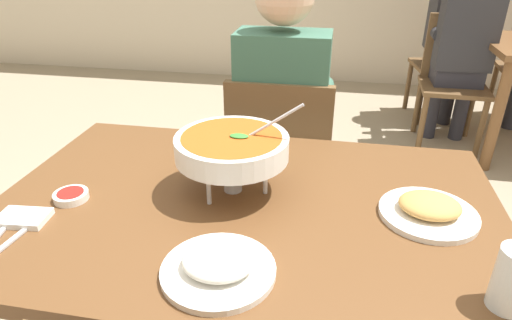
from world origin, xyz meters
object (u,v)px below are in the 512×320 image
(patron_bg_middle, at_px, (464,41))
(chair_bg_middle, at_px, (453,73))
(chair_diner_main, at_px, (280,164))
(diner_main, at_px, (283,110))
(dining_table_main, at_px, (246,237))
(appetizer_plate, at_px, (429,210))
(patron_bg_right, at_px, (448,28))
(sauce_dish, at_px, (71,196))
(drink_glass, at_px, (512,282))
(rice_plate, at_px, (217,266))
(chair_bg_right, at_px, (456,57))
(curry_bowl, at_px, (232,148))

(patron_bg_middle, bearing_deg, chair_bg_middle, 101.67)
(chair_diner_main, height_order, diner_main, diner_main)
(dining_table_main, xyz_separation_m, chair_diner_main, (-0.00, 0.72, -0.15))
(appetizer_plate, xyz_separation_m, patron_bg_right, (0.56, 2.74, -0.04))
(sauce_dish, relative_size, patron_bg_middle, 0.07)
(dining_table_main, xyz_separation_m, drink_glass, (0.56, -0.26, 0.17))
(rice_plate, distance_m, sauce_dish, 0.50)
(chair_bg_right, bearing_deg, rice_plate, -110.26)
(chair_diner_main, xyz_separation_m, patron_bg_middle, (1.03, 1.55, 0.24))
(rice_plate, relative_size, patron_bg_right, 0.18)
(diner_main, relative_size, chair_bg_right, 1.46)
(drink_glass, bearing_deg, patron_bg_middle, 79.32)
(chair_diner_main, relative_size, sauce_dish, 10.00)
(chair_bg_right, xyz_separation_m, patron_bg_middle, (-0.10, -0.54, 0.24))
(chair_diner_main, xyz_separation_m, chair_bg_right, (1.14, 2.09, 0.00))
(appetizer_plate, distance_m, chair_bg_right, 2.89)
(chair_bg_middle, bearing_deg, appetizer_plate, -103.75)
(diner_main, xyz_separation_m, sauce_dish, (-0.46, -0.82, 0.03))
(curry_bowl, relative_size, appetizer_plate, 1.39)
(appetizer_plate, relative_size, chair_bg_middle, 0.27)
(dining_table_main, height_order, chair_bg_middle, chair_bg_middle)
(rice_plate, bearing_deg, chair_bg_right, 69.74)
(chair_diner_main, relative_size, rice_plate, 3.75)
(diner_main, xyz_separation_m, chair_bg_middle, (1.02, 1.57, -0.24))
(chair_diner_main, distance_m, chair_bg_middle, 1.90)
(curry_bowl, distance_m, patron_bg_middle, 2.47)
(sauce_dish, relative_size, drink_glass, 0.69)
(dining_table_main, bearing_deg, sauce_dish, -171.48)
(curry_bowl, xyz_separation_m, sauce_dish, (-0.41, -0.13, -0.12))
(patron_bg_right, bearing_deg, patron_bg_middle, -88.57)
(appetizer_plate, distance_m, patron_bg_middle, 2.33)
(chair_bg_middle, bearing_deg, rice_plate, -111.52)
(chair_bg_middle, distance_m, patron_bg_right, 0.49)
(sauce_dish, height_order, chair_bg_right, chair_bg_right)
(rice_plate, distance_m, patron_bg_middle, 2.76)
(chair_bg_right, relative_size, patron_bg_right, 0.69)
(appetizer_plate, relative_size, patron_bg_right, 0.18)
(curry_bowl, bearing_deg, drink_glass, -28.08)
(diner_main, distance_m, chair_bg_right, 2.36)
(chair_bg_middle, bearing_deg, drink_glass, -100.24)
(diner_main, height_order, chair_bg_middle, diner_main)
(dining_table_main, relative_size, drink_glass, 10.15)
(appetizer_plate, distance_m, drink_glass, 0.30)
(sauce_dish, bearing_deg, patron_bg_right, 62.36)
(curry_bowl, relative_size, drink_glass, 2.56)
(dining_table_main, bearing_deg, appetizer_plate, 2.64)
(diner_main, distance_m, patron_bg_right, 2.25)
(sauce_dish, distance_m, chair_bg_right, 3.30)
(rice_plate, bearing_deg, patron_bg_middle, 67.87)
(drink_glass, xyz_separation_m, chair_bg_right, (0.58, 3.08, -0.32))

